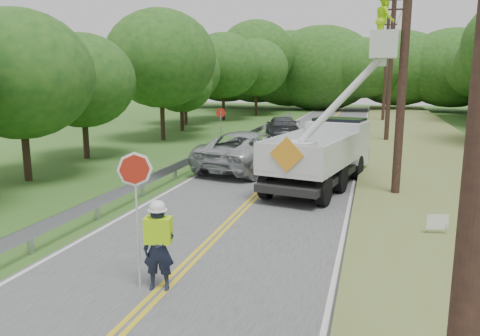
# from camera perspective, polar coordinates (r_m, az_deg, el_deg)

# --- Properties ---
(ground) EXTENTS (140.00, 140.00, 0.00)m
(ground) POSITION_cam_1_polar(r_m,az_deg,el_deg) (10.27, -9.53, -14.57)
(ground) COLOR #305221
(ground) RESTS_ON ground
(road) EXTENTS (7.20, 96.00, 0.03)m
(road) POSITION_cam_1_polar(r_m,az_deg,el_deg) (23.12, 5.45, 0.05)
(road) COLOR #464648
(road) RESTS_ON ground
(guardrail) EXTENTS (0.18, 48.00, 0.77)m
(guardrail) POSITION_cam_1_polar(r_m,az_deg,el_deg) (24.90, -3.28, 2.15)
(guardrail) COLOR #A4A7AD
(guardrail) RESTS_ON ground
(utility_poles) EXTENTS (1.60, 43.30, 10.00)m
(utility_poles) POSITION_cam_1_polar(r_m,az_deg,el_deg) (25.37, 18.43, 12.46)
(utility_poles) COLOR black
(utility_poles) RESTS_ON ground
(tall_grass_verge) EXTENTS (7.00, 96.00, 0.30)m
(tall_grass_verge) POSITION_cam_1_polar(r_m,az_deg,el_deg) (22.93, 23.17, -0.54)
(tall_grass_verge) COLOR olive
(tall_grass_verge) RESTS_ON ground
(treeline_left) EXTENTS (10.72, 55.56, 11.34)m
(treeline_left) POSITION_cam_1_polar(r_m,az_deg,el_deg) (42.96, -4.01, 12.69)
(treeline_left) COLOR #332319
(treeline_left) RESTS_ON ground
(treeline_horizon) EXTENTS (57.24, 14.98, 12.71)m
(treeline_horizon) POSITION_cam_1_polar(r_m,az_deg,el_deg) (64.45, 15.22, 11.69)
(treeline_horizon) COLOR #1B4819
(treeline_horizon) RESTS_ON ground
(flagger) EXTENTS (1.12, 0.55, 2.92)m
(flagger) POSITION_cam_1_polar(r_m,az_deg,el_deg) (9.92, -10.00, -8.90)
(flagger) COLOR #191E33
(flagger) RESTS_ON road
(bucket_truck) EXTENTS (4.61, 7.72, 7.15)m
(bucket_truck) POSITION_cam_1_polar(r_m,az_deg,el_deg) (19.86, 10.95, 2.75)
(bucket_truck) COLOR black
(bucket_truck) RESTS_ON road
(suv_silver) EXTENTS (4.46, 7.18, 1.85)m
(suv_silver) POSITION_cam_1_polar(r_m,az_deg,el_deg) (22.46, 1.23, 2.20)
(suv_silver) COLOR #B7BABF
(suv_silver) RESTS_ON road
(suv_darkgrey) EXTENTS (3.60, 5.86, 1.59)m
(suv_darkgrey) POSITION_cam_1_polar(r_m,az_deg,el_deg) (34.02, 5.19, 4.97)
(suv_darkgrey) COLOR #3C4044
(suv_darkgrey) RESTS_ON road
(stop_sign_permanent) EXTENTS (0.51, 0.29, 2.65)m
(stop_sign_permanent) POSITION_cam_1_polar(r_m,az_deg,el_deg) (27.33, -2.37, 5.52)
(stop_sign_permanent) COLOR #A4A7AD
(stop_sign_permanent) RESTS_ON ground
(yard_sign) EXTENTS (0.56, 0.16, 0.82)m
(yard_sign) POSITION_cam_1_polar(r_m,az_deg,el_deg) (13.56, 22.99, -6.21)
(yard_sign) COLOR white
(yard_sign) RESTS_ON ground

